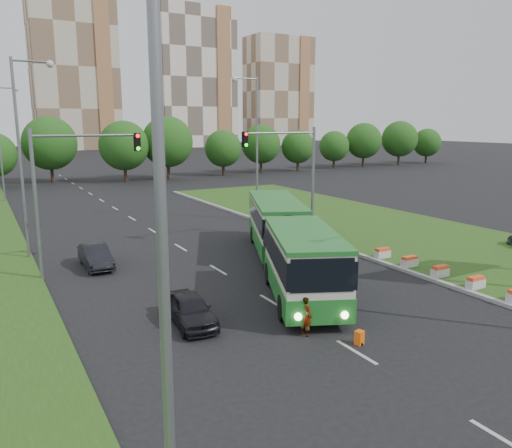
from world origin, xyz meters
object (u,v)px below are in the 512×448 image
traffic_mast_left (67,179)px  car_left_far (96,256)px  shopping_trolley (359,338)px  pedestrian (306,316)px  articulated_bus (281,239)px  car_left_near (190,309)px  traffic_mast_median (294,166)px

traffic_mast_left → car_left_far: 4.99m
car_left_far → shopping_trolley: car_left_far is taller
pedestrian → traffic_mast_left: bearing=12.7°
car_left_far → pedestrian: size_ratio=2.46×
car_left_far → pedestrian: 14.77m
traffic_mast_left → pedestrian: size_ratio=4.93×
articulated_bus → car_left_near: bearing=-123.5°
articulated_bus → car_left_far: (-9.03, 5.81, -1.16)m
car_left_near → shopping_trolley: bearing=-41.5°
articulated_bus → car_left_far: 10.80m
articulated_bus → car_left_near: articulated_bus is taller
articulated_bus → traffic_mast_left: bearing=179.1°
traffic_mast_left → articulated_bus: size_ratio=0.44×
traffic_mast_median → car_left_far: size_ratio=2.00×
car_left_near → pedestrian: 4.84m
traffic_mast_left → shopping_trolley: 17.31m
traffic_mast_median → articulated_bus: 8.30m
articulated_bus → pedestrian: 8.94m
traffic_mast_left → pedestrian: bearing=-62.8°
traffic_mast_left → car_left_far: bearing=34.9°
car_left_far → pedestrian: (5.19, -13.82, 0.15)m
traffic_mast_left → articulated_bus: 12.03m
traffic_mast_left → pedestrian: traffic_mast_left is taller
traffic_mast_median → shopping_trolley: traffic_mast_median is taller
articulated_bus → car_left_far: articulated_bus is taller
shopping_trolley → car_left_far: bearing=95.3°
car_left_far → pedestrian: bearing=-69.0°
car_left_near → traffic_mast_left: bearing=111.6°
traffic_mast_left → car_left_far: traffic_mast_left is taller
car_left_near → car_left_far: car_left_far is taller
traffic_mast_left → articulated_bus: bearing=-24.9°
traffic_mast_median → shopping_trolley: size_ratio=14.77×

